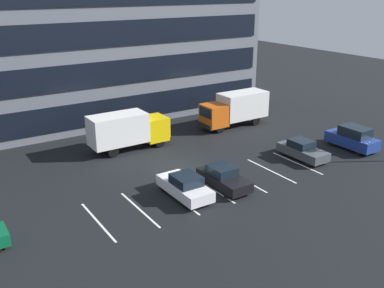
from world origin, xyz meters
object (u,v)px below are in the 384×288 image
Objects in this scene: sedan_white at (185,186)px; suv_navy at (353,138)px; box_truck_yellow at (128,129)px; sedan_charcoal at (302,150)px; sedan_black at (223,178)px; box_truck_orange at (235,108)px.

suv_navy is (17.01, -0.20, 0.21)m from sedan_white.
box_truck_yellow is 14.68m from sedan_charcoal.
sedan_black reaches higher than sedan_charcoal.
box_truck_yellow is at bearing -178.75° from box_truck_orange.
box_truck_yellow reaches higher than sedan_white.
box_truck_orange reaches higher than suv_navy.
sedan_white is 3.04m from sedan_black.
box_truck_yellow is 1.57× the size of suv_navy.
sedan_white is at bearing -177.15° from sedan_charcoal.
sedan_white is at bearing -94.00° from box_truck_yellow.
box_truck_orange is at bearing 1.25° from box_truck_yellow.
box_truck_orange is (11.87, 0.26, 0.05)m from box_truck_yellow.
suv_navy reaches higher than sedan_black.
suv_navy is at bearing -0.66° from sedan_white.
box_truck_orange reaches higher than sedan_white.
suv_navy is at bearing -67.53° from box_truck_orange.
suv_navy is 13.99m from sedan_black.
box_truck_yellow reaches higher than sedan_charcoal.
box_truck_yellow is at bearing 147.36° from suv_navy.
box_truck_orange is at bearing 48.37° from sedan_black.
sedan_black is (-13.99, -0.07, -0.24)m from suv_navy.
box_truck_orange reaches higher than sedan_black.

